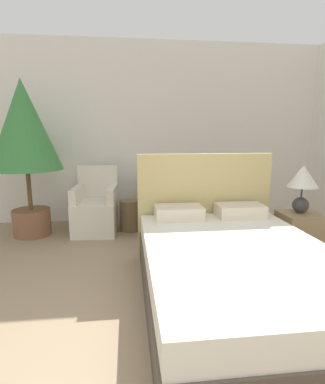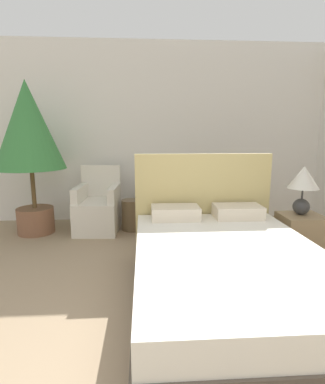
% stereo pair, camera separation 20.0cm
% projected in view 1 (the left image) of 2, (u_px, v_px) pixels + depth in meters
% --- Properties ---
extents(wall_back, '(10.00, 0.06, 2.90)m').
position_uv_depth(wall_back, '(165.00, 133.00, 4.99)').
color(wall_back, white).
rests_on(wall_back, ground_plane).
extents(bed, '(1.57, 2.25, 1.22)m').
position_uv_depth(bed, '(234.00, 269.00, 2.58)').
color(bed, '#4C4238').
rests_on(bed, ground_plane).
extents(armchair_near_window_left, '(0.65, 0.75, 0.96)m').
position_uv_depth(armchair_near_window_left, '(96.00, 212.00, 4.44)').
color(armchair_near_window_left, silver).
rests_on(armchair_near_window_left, ground_plane).
extents(armchair_near_window_right, '(0.69, 0.78, 0.96)m').
position_uv_depth(armchair_near_window_right, '(162.00, 210.00, 4.55)').
color(armchair_near_window_right, silver).
rests_on(armchair_near_window_right, ground_plane).
extents(potted_palm, '(0.97, 0.97, 2.17)m').
position_uv_depth(potted_palm, '(24.00, 133.00, 4.08)').
color(potted_palm, brown).
rests_on(potted_palm, ground_plane).
extents(nightstand, '(0.46, 0.41, 0.54)m').
position_uv_depth(nightstand, '(300.00, 236.00, 3.50)').
color(nightstand, '#937A56').
rests_on(nightstand, ground_plane).
extents(table_lamp, '(0.34, 0.34, 0.55)m').
position_uv_depth(table_lamp, '(303.00, 182.00, 3.40)').
color(table_lamp, '#333333').
rests_on(table_lamp, nightstand).
extents(side_table, '(0.30, 0.30, 0.46)m').
position_uv_depth(side_table, '(130.00, 215.00, 4.52)').
color(side_table, brown).
rests_on(side_table, ground_plane).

